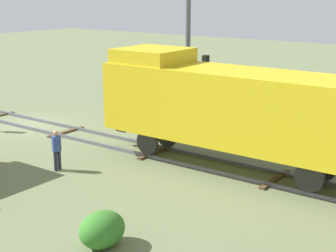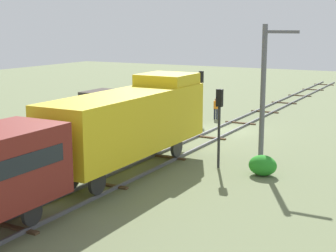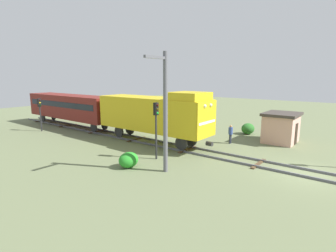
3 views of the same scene
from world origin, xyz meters
name	(u,v)px [view 1 (image 1 of 3)]	position (x,y,z in m)	size (l,w,h in m)	color
ground_plane	(29,124)	(0.00, 0.00, 0.00)	(106.04, 106.04, 0.00)	#66704C
railway_track	(29,123)	(0.00, 0.00, 0.07)	(2.40, 70.70, 0.16)	#595960
locomotive	(225,104)	(0.00, 12.41, 2.77)	(2.90, 11.60, 4.60)	gold
traffic_signal_mid	(205,81)	(-3.40, 9.30, 2.89)	(0.32, 0.34, 4.16)	#262628
worker_by_signal	(57,147)	(4.20, 6.98, 1.00)	(0.38, 0.38, 1.70)	#262B38
catenary_mast	(188,53)	(-5.07, 7.18, 3.97)	(1.94, 0.28, 7.45)	#595960
bush_near	(234,119)	(-5.91, 9.60, 0.52)	(1.42, 1.16, 1.03)	#278A26
bush_far	(102,229)	(7.89, 12.96, 0.53)	(1.47, 1.20, 1.07)	#347226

